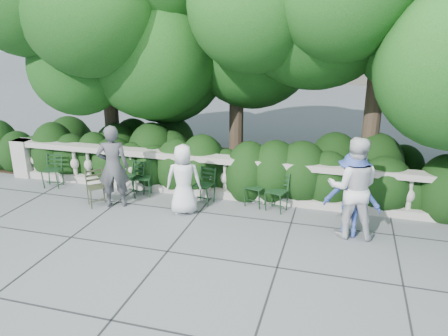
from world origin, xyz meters
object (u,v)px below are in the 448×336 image
(chair_c, at_px, (130,197))
(chair_weathered, at_px, (100,207))
(person_businessman, at_px, (183,179))
(chair_d, at_px, (201,205))
(person_older_blue, at_px, (352,195))
(chair_f, at_px, (273,212))
(chair_a, at_px, (52,189))
(person_casual_man, at_px, (353,188))
(chair_e, at_px, (252,208))
(chair_b, at_px, (142,198))
(person_woman_grey, at_px, (113,167))

(chair_c, distance_m, chair_weathered, 0.83)
(chair_c, relative_size, person_businessman, 0.55)
(chair_d, xyz_separation_m, person_businessman, (-0.23, -0.47, 0.77))
(chair_weathered, xyz_separation_m, person_older_blue, (5.37, 0.17, 0.83))
(chair_f, bearing_deg, chair_a, -161.75)
(person_casual_man, bearing_deg, chair_f, -25.18)
(chair_a, height_order, person_casual_man, person_casual_man)
(chair_c, bearing_deg, chair_a, -159.65)
(chair_a, xyz_separation_m, person_businessman, (3.70, -0.43, 0.77))
(chair_weathered, bearing_deg, chair_e, -28.92)
(person_casual_man, bearing_deg, chair_e, -23.31)
(person_older_blue, bearing_deg, chair_b, -0.56)
(chair_c, height_order, chair_e, same)
(chair_d, relative_size, chair_f, 1.00)
(person_woman_grey, bearing_deg, chair_c, -117.81)
(chair_b, height_order, chair_c, same)
(chair_b, height_order, person_woman_grey, person_woman_grey)
(chair_d, bearing_deg, chair_weathered, -150.51)
(chair_weathered, bearing_deg, chair_b, 5.17)
(chair_c, bearing_deg, person_woman_grey, -75.88)
(chair_c, distance_m, chair_e, 2.94)
(person_woman_grey, bearing_deg, person_businessman, 159.87)
(chair_weathered, height_order, person_casual_man, person_casual_man)
(chair_e, bearing_deg, chair_b, -163.17)
(chair_b, relative_size, person_woman_grey, 0.45)
(chair_c, height_order, person_woman_grey, person_woman_grey)
(chair_weathered, bearing_deg, chair_f, -32.62)
(chair_b, bearing_deg, person_casual_man, -26.37)
(chair_c, relative_size, chair_f, 1.00)
(person_casual_man, bearing_deg, person_woman_grey, -3.77)
(chair_a, xyz_separation_m, person_woman_grey, (2.08, -0.51, 0.93))
(chair_e, xyz_separation_m, person_casual_man, (2.09, -0.77, 0.98))
(chair_d, relative_size, person_woman_grey, 0.45)
(chair_b, bearing_deg, chair_weathered, -149.18)
(chair_a, bearing_deg, person_businessman, -19.00)
(person_businessman, relative_size, person_woman_grey, 0.82)
(person_businessman, height_order, person_woman_grey, person_woman_grey)
(chair_a, height_order, person_businessman, person_businessman)
(chair_c, relative_size, person_woman_grey, 0.45)
(chair_c, relative_size, chair_weathered, 1.00)
(chair_weathered, relative_size, person_businessman, 0.55)
(chair_e, distance_m, person_casual_man, 2.43)
(chair_c, xyz_separation_m, person_older_blue, (5.03, -0.58, 0.83))
(chair_a, xyz_separation_m, chair_weathered, (1.78, -0.71, 0.00))
(chair_f, distance_m, chair_weathered, 3.86)
(chair_b, distance_m, person_casual_man, 4.86)
(chair_c, bearing_deg, chair_d, 18.76)
(person_businessman, relative_size, person_casual_man, 0.78)
(chair_weathered, bearing_deg, chair_d, -25.32)
(chair_b, bearing_deg, chair_e, -15.79)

